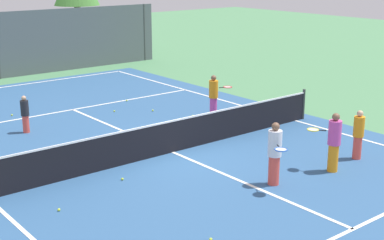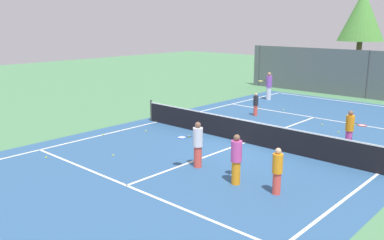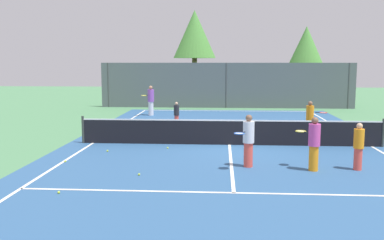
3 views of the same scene
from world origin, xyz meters
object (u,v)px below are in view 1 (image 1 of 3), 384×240
player_3 (334,142)px  tennis_ball_8 (59,210)px  player_4 (358,134)px  player_0 (214,95)px  tennis_ball_10 (211,239)px  player_1 (275,153)px  player_2 (25,114)px  tennis_ball_1 (12,115)px  tennis_ball_9 (122,179)px  tennis_ball_2 (127,101)px  tennis_ball_7 (153,110)px  tennis_ball_4 (114,111)px  tennis_ball_0 (193,116)px  ball_crate (191,129)px

player_3 → tennis_ball_8: player_3 is taller
player_3 → player_4: bearing=7.3°
player_0 → tennis_ball_10: (-6.26, -7.12, -0.77)m
player_4 → player_1: bearing=177.2°
player_2 → tennis_ball_1: 2.45m
player_2 → tennis_ball_1: bearing=79.9°
tennis_ball_9 → tennis_ball_10: same height
player_0 → tennis_ball_10: player_0 is taller
player_2 → tennis_ball_2: (4.93, 1.58, -0.61)m
player_2 → tennis_ball_7: bearing=-4.5°
tennis_ball_8 → tennis_ball_9: size_ratio=1.00×
player_4 → tennis_ball_1: 12.35m
tennis_ball_1 → tennis_ball_10: same height
tennis_ball_10 → tennis_ball_8: bearing=118.8°
player_2 → player_4: (6.41, -8.45, 0.09)m
player_0 → tennis_ball_4: size_ratio=23.58×
tennis_ball_4 → tennis_ball_7: same height
tennis_ball_1 → tennis_ball_4: same height
tennis_ball_8 → player_4: bearing=-14.4°
tennis_ball_0 → tennis_ball_4: bearing=128.3°
player_3 → tennis_ball_0: size_ratio=24.76×
tennis_ball_9 → tennis_ball_10: 3.95m
player_0 → tennis_ball_1: 7.50m
player_0 → tennis_ball_1: (-5.74, 4.77, -0.77)m
tennis_ball_7 → tennis_ball_10: size_ratio=1.00×
player_3 → ball_crate: player_3 is taller
player_1 → player_3: bearing=-9.9°
player_2 → tennis_ball_7: player_2 is taller
tennis_ball_8 → tennis_ball_1: bearing=75.1°
tennis_ball_0 → tennis_ball_2: size_ratio=1.00×
player_0 → tennis_ball_0: bearing=140.4°
player_4 → tennis_ball_0: (-0.84, 6.50, -0.71)m
tennis_ball_7 → tennis_ball_10: 10.43m
player_4 → tennis_ball_1: bearing=119.1°
player_2 → player_3: 9.99m
tennis_ball_7 → player_4: bearing=-79.2°
player_3 → tennis_ball_4: (-1.37, 9.08, -0.81)m
player_1 → tennis_ball_2: 10.06m
player_0 → player_3: bearing=-100.3°
ball_crate → tennis_ball_2: bearing=81.4°
player_4 → tennis_ball_9: player_4 is taller
tennis_ball_2 → player_3: bearing=-89.4°
player_3 → tennis_ball_1: bearing=112.9°
player_0 → tennis_ball_8: bearing=-154.3°
tennis_ball_10 → player_2: bearing=89.4°
tennis_ball_1 → tennis_ball_10: bearing=-92.5°
player_1 → player_3: 1.96m
tennis_ball_2 → tennis_ball_10: (-5.04, -11.13, 0.00)m
player_0 → tennis_ball_4: (-2.49, 2.89, -0.77)m
ball_crate → tennis_ball_8: ball_crate is taller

